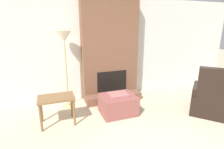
% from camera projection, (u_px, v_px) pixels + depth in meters
% --- Properties ---
extents(wall_back, '(8.08, 0.06, 2.60)m').
position_uv_depth(wall_back, '(108.00, 49.00, 4.64)').
color(wall_back, silver).
rests_on(wall_back, ground_plane).
extents(fireplace, '(1.45, 0.62, 2.60)m').
position_uv_depth(fireplace, '(110.00, 53.00, 4.48)').
color(fireplace, brown).
rests_on(fireplace, ground_plane).
extents(ottoman, '(0.75, 0.61, 0.47)m').
position_uv_depth(ottoman, '(118.00, 104.00, 3.85)').
color(ottoman, '#8C4C47').
rests_on(ottoman, ground_plane).
extents(armchair, '(1.16, 1.15, 1.08)m').
position_uv_depth(armchair, '(211.00, 100.00, 3.82)').
color(armchair, black).
rests_on(armchair, ground_plane).
extents(side_table, '(0.68, 0.45, 0.57)m').
position_uv_depth(side_table, '(56.00, 101.00, 3.38)').
color(side_table, brown).
rests_on(side_table, ground_plane).
extents(floor_lamp_left, '(0.34, 0.34, 1.79)m').
position_uv_depth(floor_lamp_left, '(64.00, 41.00, 3.86)').
color(floor_lamp_left, tan).
rests_on(floor_lamp_left, ground_plane).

